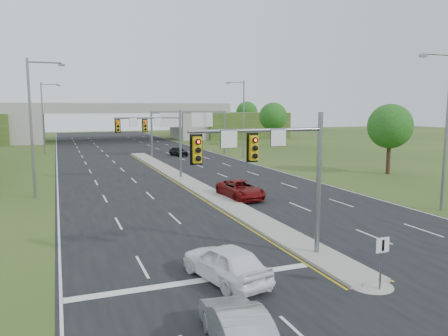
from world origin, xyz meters
TOP-DOWN VIEW (x-y plane):
  - ground at (0.00, 0.00)m, footprint 240.00×240.00m
  - road at (0.00, 35.00)m, footprint 24.00×160.00m
  - median at (0.00, 23.00)m, footprint 2.00×54.00m
  - median_nose at (0.00, -4.00)m, footprint 2.00×2.00m
  - lane_markings at (-0.60, 28.91)m, footprint 23.72×160.00m
  - signal_mast_near at (-2.26, -0.07)m, footprint 6.62×0.60m
  - signal_mast_far at (-2.26, 24.93)m, footprint 6.62×0.60m
  - keep_right_sign at (0.00, -4.53)m, footprint 0.60×0.13m
  - sign_gantry at (6.68, 44.92)m, footprint 11.58×0.44m
  - overpass at (0.00, 80.00)m, footprint 80.00×14.00m
  - lightpole_l_mid at (-13.30, 20.00)m, footprint 2.85×0.25m
  - lightpole_l_far at (-13.30, 55.00)m, footprint 2.85×0.25m
  - lightpole_r_near at (13.30, 5.00)m, footprint 2.85×0.25m
  - lightpole_r_far at (13.30, 40.00)m, footprint 2.85×0.25m
  - tree_r_near at (22.00, 20.00)m, footprint 4.80×4.80m
  - tree_r_mid at (26.00, 55.00)m, footprint 5.20×5.20m
  - tree_back_c at (24.00, 94.00)m, footprint 5.60×5.60m
  - tree_back_d at (38.00, 94.00)m, footprint 6.00×6.00m
  - car_white at (-5.33, -1.37)m, footprint 2.91×4.96m
  - car_silver at (-6.89, -6.37)m, footprint 1.87×4.36m
  - car_far_a at (1.83, 13.79)m, footprint 2.70×5.33m
  - car_far_c at (5.29, 45.55)m, footprint 2.35×4.17m

SIDE VIEW (x-z plane):
  - ground at x=0.00m, z-range 0.00..0.00m
  - road at x=0.00m, z-range 0.00..0.02m
  - lane_markings at x=-0.60m, z-range 0.02..0.03m
  - median at x=0.00m, z-range 0.02..0.18m
  - median_nose at x=0.00m, z-range 0.02..0.18m
  - car_far_c at x=5.29m, z-range 0.02..1.36m
  - car_silver at x=-6.89m, z-range 0.02..1.42m
  - car_far_a at x=1.83m, z-range 0.02..1.46m
  - car_white at x=-5.33m, z-range 0.02..1.61m
  - keep_right_sign at x=0.00m, z-range 0.42..2.62m
  - overpass at x=0.00m, z-range -0.50..7.60m
  - signal_mast_near at x=-2.26m, z-range 1.23..8.23m
  - signal_mast_far at x=-2.26m, z-range 1.23..8.23m
  - tree_r_near at x=22.00m, z-range 1.38..8.98m
  - sign_gantry at x=6.68m, z-range 1.90..8.58m
  - tree_r_mid at x=26.00m, z-range 1.44..9.57m
  - tree_back_c at x=24.00m, z-range 1.35..9.67m
  - tree_back_d at x=38.00m, z-range 1.41..10.26m
  - lightpole_l_mid at x=-13.30m, z-range 0.60..11.60m
  - lightpole_l_far at x=-13.30m, z-range 0.60..11.60m
  - lightpole_r_near at x=13.30m, z-range 0.60..11.60m
  - lightpole_r_far at x=13.30m, z-range 0.60..11.60m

